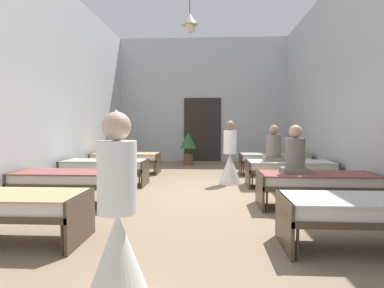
% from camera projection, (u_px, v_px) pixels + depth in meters
% --- Properties ---
extents(ground_plane, '(6.87, 13.16, 0.10)m').
position_uv_depth(ground_plane, '(194.00, 197.00, 6.69)').
color(ground_plane, '#8C755B').
extents(room_shell, '(6.67, 12.76, 4.66)m').
position_uv_depth(room_shell, '(197.00, 84.00, 7.92)').
color(room_shell, silver).
rests_on(room_shell, ground).
extents(bed_left_row_0, '(1.90, 0.84, 0.57)m').
position_uv_depth(bed_left_row_0, '(3.00, 205.00, 3.94)').
color(bed_left_row_0, '#473828').
rests_on(bed_left_row_0, ground).
extents(bed_right_row_0, '(1.90, 0.84, 0.57)m').
position_uv_depth(bed_right_row_0, '(370.00, 210.00, 3.70)').
color(bed_right_row_0, '#473828').
rests_on(bed_right_row_0, ground).
extents(bed_left_row_1, '(1.90, 0.84, 0.57)m').
position_uv_depth(bed_left_row_1, '(70.00, 179.00, 5.84)').
color(bed_left_row_1, '#473828').
rests_on(bed_left_row_1, ground).
extents(bed_right_row_1, '(1.90, 0.84, 0.57)m').
position_uv_depth(bed_right_row_1, '(317.00, 181.00, 5.60)').
color(bed_right_row_1, '#473828').
rests_on(bed_right_row_1, ground).
extents(bed_left_row_2, '(1.90, 0.84, 0.57)m').
position_uv_depth(bed_left_row_2, '(105.00, 166.00, 7.73)').
color(bed_left_row_2, '#473828').
rests_on(bed_left_row_2, ground).
extents(bed_right_row_2, '(1.90, 0.84, 0.57)m').
position_uv_depth(bed_right_row_2, '(290.00, 167.00, 7.49)').
color(bed_right_row_2, '#473828').
rests_on(bed_right_row_2, ground).
extents(bed_left_row_3, '(1.90, 0.84, 0.57)m').
position_uv_depth(bed_left_row_3, '(126.00, 158.00, 9.62)').
color(bed_left_row_3, '#473828').
rests_on(bed_left_row_3, ground).
extents(bed_right_row_3, '(1.90, 0.84, 0.57)m').
position_uv_depth(bed_right_row_3, '(274.00, 159.00, 9.38)').
color(bed_right_row_3, '#473828').
rests_on(bed_right_row_3, ground).
extents(nurse_near_aisle, '(0.52, 0.52, 1.49)m').
position_uv_depth(nurse_near_aisle, '(118.00, 235.00, 2.58)').
color(nurse_near_aisle, white).
rests_on(nurse_near_aisle, ground).
extents(nurse_mid_aisle, '(0.52, 0.52, 1.49)m').
position_uv_depth(nurse_mid_aisle, '(230.00, 161.00, 7.90)').
color(nurse_mid_aisle, white).
rests_on(nurse_mid_aisle, ground).
extents(patient_seated_primary, '(0.44, 0.44, 0.80)m').
position_uv_depth(patient_seated_primary, '(274.00, 148.00, 7.57)').
color(patient_seated_primary, slate).
rests_on(patient_seated_primary, bed_right_row_2).
extents(patient_seated_secondary, '(0.44, 0.44, 0.80)m').
position_uv_depth(patient_seated_secondary, '(295.00, 155.00, 5.62)').
color(patient_seated_secondary, slate).
rests_on(patient_seated_secondary, bed_right_row_1).
extents(potted_plant, '(0.58, 0.58, 1.14)m').
position_uv_depth(potted_plant, '(188.00, 143.00, 11.61)').
color(potted_plant, brown).
rests_on(potted_plant, ground).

